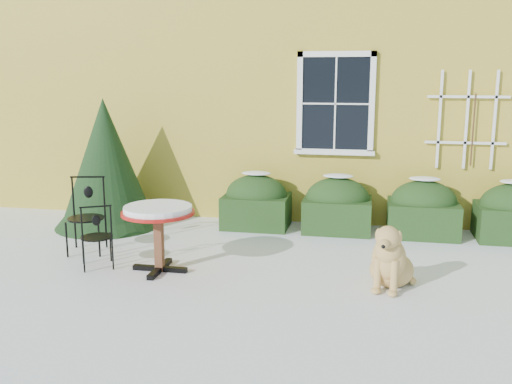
% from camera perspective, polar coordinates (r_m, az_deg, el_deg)
% --- Properties ---
extents(ground, '(80.00, 80.00, 0.00)m').
position_cam_1_polar(ground, '(6.86, -1.64, -9.04)').
color(ground, white).
rests_on(ground, ground).
extents(house, '(12.40, 8.40, 6.40)m').
position_cam_1_polar(house, '(13.36, 5.18, 14.97)').
color(house, gold).
rests_on(house, ground).
extents(hedge_row, '(4.95, 0.80, 0.91)m').
position_cam_1_polar(hedge_row, '(9.04, 12.26, -1.56)').
color(hedge_row, black).
rests_on(hedge_row, ground).
extents(evergreen_shrub, '(1.71, 1.71, 2.07)m').
position_cam_1_polar(evergreen_shrub, '(9.50, -14.72, 1.61)').
color(evergreen_shrub, black).
rests_on(evergreen_shrub, ground).
extents(bistro_table, '(0.91, 0.91, 0.84)m').
position_cam_1_polar(bistro_table, '(7.15, -9.76, -2.49)').
color(bistro_table, black).
rests_on(bistro_table, ground).
extents(patio_chair_near, '(0.51, 0.51, 0.84)m').
position_cam_1_polar(patio_chair_near, '(7.52, -15.64, -4.24)').
color(patio_chair_near, black).
rests_on(patio_chair_near, ground).
extents(patio_chair_far, '(0.56, 0.55, 1.04)m').
position_cam_1_polar(patio_chair_far, '(8.24, -16.59, -2.22)').
color(patio_chair_far, black).
rests_on(patio_chair_far, ground).
extents(dog, '(0.63, 0.86, 0.81)m').
position_cam_1_polar(dog, '(6.76, 13.25, -6.77)').
color(dog, tan).
rests_on(dog, ground).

